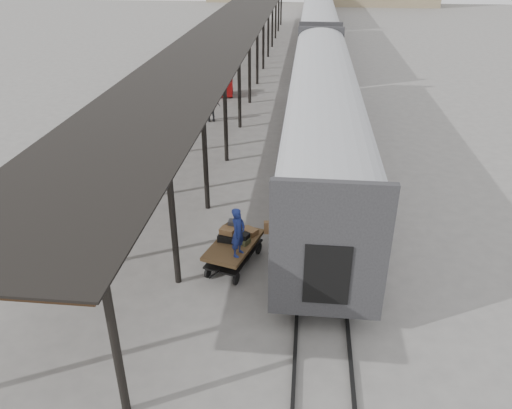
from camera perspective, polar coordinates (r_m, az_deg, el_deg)
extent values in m
plane|color=slate|center=(17.72, -3.05, -5.18)|extent=(160.00, 160.00, 0.00)
cube|color=silver|center=(23.73, 7.56, 10.38)|extent=(3.00, 24.00, 2.90)
cube|color=#28282B|center=(12.88, 8.26, -5.70)|extent=(3.04, 0.22, 3.50)
cube|color=black|center=(23.47, 3.90, 12.66)|extent=(0.04, 22.08, 0.65)
cube|color=black|center=(24.29, 7.31, 6.56)|extent=(2.55, 23.04, 0.50)
cube|color=silver|center=(49.15, 7.14, 19.50)|extent=(3.00, 24.00, 2.90)
cube|color=#28282B|center=(37.42, 7.26, 16.87)|extent=(3.04, 0.22, 3.50)
cube|color=black|center=(49.03, 5.31, 20.63)|extent=(0.04, 22.08, 0.65)
cube|color=black|center=(49.42, 7.02, 17.56)|extent=(2.55, 23.04, 0.50)
cube|color=#28282B|center=(63.13, 7.04, 21.36)|extent=(3.04, 0.22, 3.50)
cube|color=black|center=(75.15, 6.91, 21.09)|extent=(2.55, 23.04, 0.50)
cube|color=black|center=(16.02, 3.39, -0.11)|extent=(0.50, 1.70, 2.00)
imported|color=silver|center=(16.09, 3.38, -0.54)|extent=(0.72, 0.89, 1.72)
cube|color=olive|center=(16.28, 1.89, -2.61)|extent=(0.57, 0.25, 0.42)
cube|color=#422B19|center=(39.49, -2.84, 19.68)|extent=(4.60, 64.00, 0.18)
cube|color=black|center=(39.47, -2.84, 19.85)|extent=(4.90, 64.30, 0.06)
cylinder|color=black|center=(40.18, -5.79, 16.83)|extent=(0.20, 0.20, 4.00)
cylinder|color=black|center=(70.50, -0.59, 21.73)|extent=(0.20, 0.20, 4.00)
cylinder|color=black|center=(11.48, -15.75, -15.33)|extent=(0.20, 0.20, 4.00)
cylinder|color=black|center=(39.57, 0.30, 16.79)|extent=(0.20, 0.20, 4.00)
cylinder|color=black|center=(70.16, 2.99, 21.67)|extent=(0.20, 0.20, 4.00)
cube|color=black|center=(49.57, 6.09, 16.65)|extent=(0.10, 150.00, 0.12)
cube|color=black|center=(49.60, 7.82, 16.55)|extent=(0.10, 150.00, 0.12)
cube|color=brown|center=(16.51, -2.56, -4.59)|extent=(1.87, 2.65, 0.12)
cube|color=black|center=(16.70, -2.53, -5.61)|extent=(1.75, 2.53, 0.06)
cylinder|color=black|center=(16.33, -5.52, -7.66)|extent=(0.19, 0.41, 0.40)
cylinder|color=black|center=(15.96, -2.29, -8.48)|extent=(0.19, 0.41, 0.40)
cylinder|color=black|center=(17.73, -2.71, -4.37)|extent=(0.19, 0.41, 0.40)
cylinder|color=black|center=(17.40, 0.29, -5.04)|extent=(0.19, 0.41, 0.40)
cube|color=#3B3B3E|center=(16.93, -2.50, -3.05)|extent=(0.64, 0.50, 0.20)
cube|color=olive|center=(16.92, -0.71, -3.08)|extent=(0.62, 0.58, 0.19)
cube|color=black|center=(16.56, -3.32, -3.78)|extent=(0.63, 0.48, 0.23)
cube|color=#484D2E|center=(16.42, -1.60, -4.17)|extent=(0.57, 0.51, 0.17)
cube|color=#4E3A1F|center=(16.75, -2.66, -2.59)|extent=(0.61, 0.55, 0.18)
cube|color=olive|center=(16.49, -3.27, -3.02)|extent=(0.56, 0.46, 0.19)
cube|color=#3B3B3E|center=(16.65, -2.48, -2.06)|extent=(0.42, 0.31, 0.14)
cube|color=black|center=(16.39, -1.58, -3.53)|extent=(0.53, 0.46, 0.16)
cube|color=maroon|center=(35.80, -3.48, 13.22)|extent=(1.15, 1.70, 0.96)
cube|color=maroon|center=(36.06, -3.48, 14.37)|extent=(0.98, 0.75, 0.37)
cylinder|color=black|center=(35.36, -4.19, 12.35)|extent=(0.17, 0.40, 0.38)
cylinder|color=black|center=(35.33, -2.78, 12.37)|extent=(0.17, 0.40, 0.38)
cylinder|color=black|center=(36.49, -4.11, 12.84)|extent=(0.17, 0.40, 0.38)
cylinder|color=black|center=(36.46, -2.74, 12.87)|extent=(0.17, 0.40, 0.38)
imported|color=navy|center=(15.46, -2.05, -3.19)|extent=(0.58, 0.70, 1.64)
imported|color=black|center=(30.34, -5.14, 11.08)|extent=(1.15, 0.68, 1.83)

